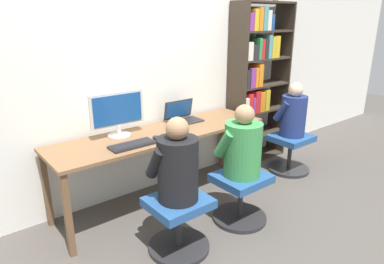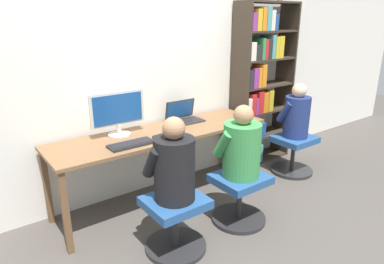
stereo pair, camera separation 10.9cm
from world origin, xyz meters
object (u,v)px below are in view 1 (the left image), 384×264
office_chair_right (241,195)px  laptop (183,117)px  person_at_monitor (177,165)px  person_at_laptop (243,146)px  office_chair_left (179,221)px  bookshelf (255,85)px  desktop_monitor (118,114)px  keyboard (132,145)px  person_near_shelf (293,113)px  office_chair_side (290,151)px

office_chair_right → laptop: bearing=89.1°
person_at_monitor → person_at_laptop: (0.70, -0.01, -0.01)m
office_chair_left → bookshelf: bookshelf is taller
desktop_monitor → person_at_laptop: bearing=-49.9°
person_at_laptop → bookshelf: 1.48m
keyboard → bookshelf: (1.92, 0.33, 0.25)m
desktop_monitor → bookshelf: bookshelf is taller
keyboard → laptop: bearing=22.1°
desktop_monitor → office_chair_left: size_ratio=1.06×
laptop → person_near_shelf: 1.35m
office_chair_side → office_chair_left: bearing=-169.1°
office_chair_right → person_at_monitor: bearing=179.1°
office_chair_left → person_at_monitor: bearing=90.0°
laptop → office_chair_side: laptop is taller
office_chair_left → bookshelf: size_ratio=0.25×
person_near_shelf → person_at_monitor: bearing=-169.1°
office_chair_right → person_at_monitor: (-0.70, 0.01, 0.49)m
keyboard → person_at_monitor: (0.07, -0.56, -0.02)m
person_near_shelf → office_chair_side: bearing=-90.0°
keyboard → person_at_laptop: bearing=-36.0°
laptop → person_at_laptop: size_ratio=0.56×
office_chair_left → person_at_monitor: person_at_monitor is taller
office_chair_left → person_at_laptop: person_at_laptop is taller
office_chair_side → laptop: bearing=158.0°
person_at_laptop → office_chair_side: 1.41m
office_chair_right → person_at_monitor: person_at_monitor is taller
laptop → office_chair_right: (-0.01, -0.89, -0.54)m
office_chair_left → office_chair_right: 0.70m
desktop_monitor → bookshelf: (1.89, 0.01, 0.05)m
bookshelf → person_near_shelf: bearing=-76.6°
desktop_monitor → laptop: (0.75, 0.01, -0.17)m
office_chair_right → person_at_laptop: bearing=90.0°
laptop → office_chair_left: 1.26m
person_at_laptop → bookshelf: bearing=37.8°
bookshelf → laptop: bearing=-179.7°
keyboard → bookshelf: size_ratio=0.20×
bookshelf → office_chair_left: bearing=-154.3°
person_at_laptop → bookshelf: bookshelf is taller
office_chair_left → office_chair_right: (0.70, -0.01, 0.00)m
desktop_monitor → keyboard: desktop_monitor is taller
keyboard → office_chair_left: keyboard is taller
office_chair_left → person_near_shelf: (1.97, 0.38, 0.48)m
desktop_monitor → keyboard: 0.38m
laptop → office_chair_left: bearing=-129.1°
laptop → keyboard: (-0.79, -0.32, -0.03)m
person_at_monitor → bookshelf: size_ratio=0.33×
person_at_laptop → office_chair_right: bearing=-90.0°
bookshelf → office_chair_side: bookshelf is taller
keyboard → office_chair_side: bearing=-5.2°
laptop → person_at_monitor: 1.14m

